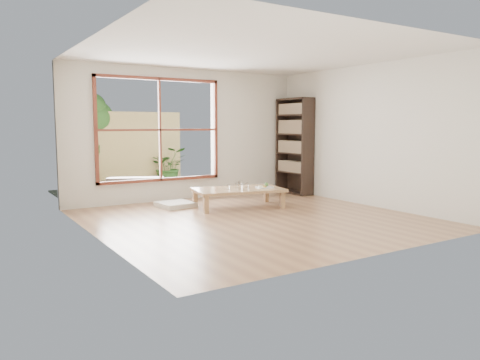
% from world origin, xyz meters
% --- Properties ---
extents(ground, '(5.00, 5.00, 0.00)m').
position_xyz_m(ground, '(0.00, 0.00, 0.00)').
color(ground, '#A47A52').
rests_on(ground, ground).
extents(low_table, '(1.74, 1.20, 0.35)m').
position_xyz_m(low_table, '(0.33, 1.03, 0.31)').
color(low_table, '#A88451').
rests_on(low_table, ground).
extents(floor_cushion, '(0.66, 0.66, 0.09)m').
position_xyz_m(floor_cushion, '(-0.62, 1.69, 0.04)').
color(floor_cushion, beige).
rests_on(floor_cushion, ground).
extents(bookshelf, '(0.33, 0.93, 2.07)m').
position_xyz_m(bookshelf, '(2.31, 1.90, 1.03)').
color(bookshelf, black).
rests_on(bookshelf, ground).
extents(glass_tall, '(0.09, 0.09, 0.16)m').
position_xyz_m(glass_tall, '(0.29, 0.91, 0.43)').
color(glass_tall, silver).
rests_on(glass_tall, low_table).
extents(glass_mid, '(0.06, 0.06, 0.09)m').
position_xyz_m(glass_mid, '(0.54, 1.06, 0.39)').
color(glass_mid, silver).
rests_on(glass_mid, low_table).
extents(glass_short, '(0.07, 0.07, 0.09)m').
position_xyz_m(glass_short, '(0.36, 1.13, 0.39)').
color(glass_short, silver).
rests_on(glass_short, low_table).
extents(glass_small, '(0.06, 0.06, 0.07)m').
position_xyz_m(glass_small, '(0.19, 1.15, 0.38)').
color(glass_small, silver).
rests_on(glass_small, low_table).
extents(food_tray, '(0.33, 0.26, 0.09)m').
position_xyz_m(food_tray, '(0.79, 0.85, 0.37)').
color(food_tray, white).
rests_on(food_tray, low_table).
extents(deck, '(2.80, 2.00, 0.05)m').
position_xyz_m(deck, '(-0.60, 3.56, 0.00)').
color(deck, '#3D342D').
rests_on(deck, ground).
extents(garden_bench, '(1.21, 0.79, 0.37)m').
position_xyz_m(garden_bench, '(-0.78, 3.36, 0.34)').
color(garden_bench, black).
rests_on(garden_bench, deck).
extents(bamboo_fence, '(2.80, 0.06, 1.80)m').
position_xyz_m(bamboo_fence, '(-0.60, 4.56, 0.90)').
color(bamboo_fence, '#D0BF6B').
rests_on(bamboo_fence, ground).
extents(shrub_right, '(0.98, 0.90, 0.94)m').
position_xyz_m(shrub_right, '(0.42, 4.37, 0.49)').
color(shrub_right, '#2D5720').
rests_on(shrub_right, deck).
extents(shrub_left, '(0.65, 0.57, 1.04)m').
position_xyz_m(shrub_left, '(-1.52, 4.19, 0.54)').
color(shrub_left, '#2D5720').
rests_on(shrub_left, deck).
extents(garden_tree, '(1.04, 0.85, 2.22)m').
position_xyz_m(garden_tree, '(-1.28, 4.86, 1.63)').
color(garden_tree, '#4C3D2D').
rests_on(garden_tree, ground).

